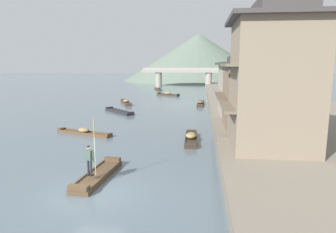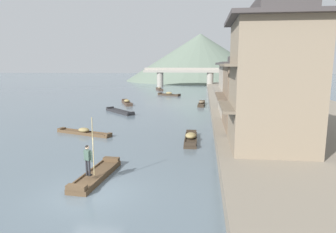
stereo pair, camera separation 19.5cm
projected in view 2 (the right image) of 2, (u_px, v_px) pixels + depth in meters
name	position (u px, v px, depth m)	size (l,w,h in m)	color
ground_plane	(91.00, 193.00, 14.22)	(400.00, 400.00, 0.00)	slate
riverbank_right	(275.00, 105.00, 41.71)	(18.00, 110.00, 0.84)	slate
boat_foreground_poled	(96.00, 175.00, 16.13)	(1.43, 4.74, 0.48)	brown
boatman_person	(88.00, 157.00, 15.02)	(0.55, 0.34, 3.04)	black
boat_moored_nearest	(191.00, 138.00, 23.83)	(1.05, 4.60, 0.71)	#33281E
boat_moored_second	(169.00, 94.00, 59.04)	(4.77, 3.19, 0.75)	#33281E
boat_moored_third	(159.00, 89.00, 71.70)	(2.56, 5.42, 0.78)	#423328
boat_moored_far	(127.00, 102.00, 46.43)	(3.09, 5.67, 0.74)	#423328
boat_midriver_drifting	(120.00, 112.00, 38.04)	(4.79, 4.91, 0.45)	#232326
boat_midriver_upstream	(201.00, 104.00, 44.96)	(1.13, 5.06, 0.73)	#33281E
boat_upstream_distant	(84.00, 132.00, 26.27)	(5.52, 2.54, 0.59)	brown
house_waterfront_nearest	(272.00, 80.00, 18.26)	(5.97, 6.00, 8.74)	#7F705B
house_waterfront_second	(254.00, 92.00, 24.83)	(5.89, 6.96, 6.14)	#75604C
house_waterfront_tall	(243.00, 86.00, 31.91)	(6.06, 8.10, 6.14)	gray
stone_bridge	(185.00, 74.00, 82.43)	(23.09, 2.40, 5.21)	gray
hill_far_west	(200.00, 57.00, 114.57)	(56.93, 56.93, 17.69)	#5B6B5B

